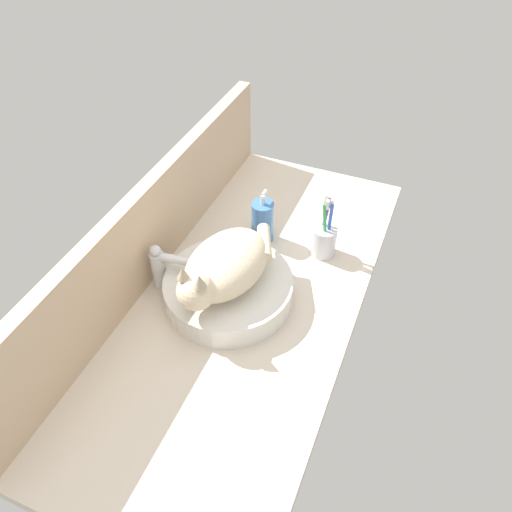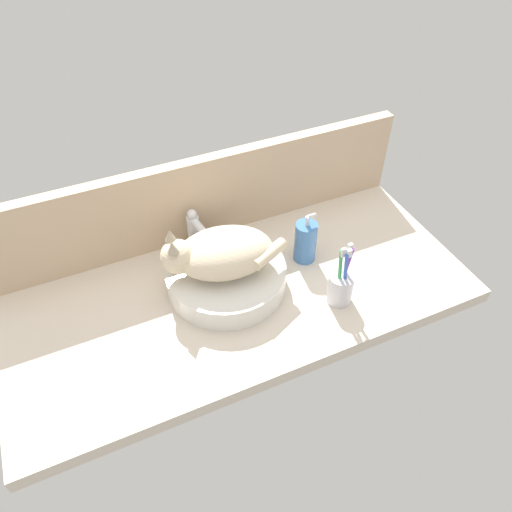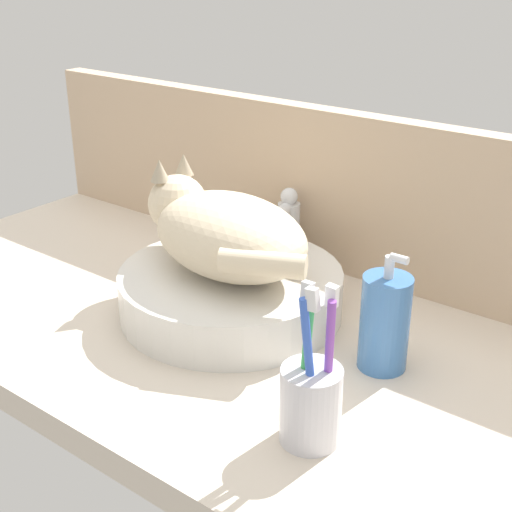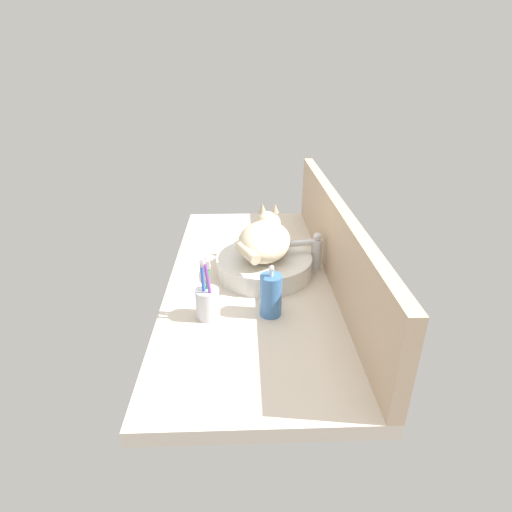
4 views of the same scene
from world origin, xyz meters
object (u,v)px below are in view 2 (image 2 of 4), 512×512
Objects in this scene: soap_dispenser at (305,242)px; faucet at (195,230)px; sink_basin at (226,276)px; toothbrush_cup at (341,286)px; cat at (220,253)px.

faucet is at bearing 148.58° from soap_dispenser.
sink_basin is 17.46cm from faucet.
sink_basin is at bearing 145.72° from toothbrush_cup.
cat is at bearing 146.89° from toothbrush_cup.
faucet is 31.11cm from soap_dispenser.
faucet is 0.73× the size of toothbrush_cup.
faucet is (-2.47, 16.81, 4.04)cm from sink_basin.
faucet is 0.87× the size of soap_dispenser.
faucet is at bearing 98.35° from sink_basin.
toothbrush_cup reaches higher than soap_dispenser.
soap_dispenser reaches higher than faucet.
cat is at bearing -86.20° from faucet.
faucet is at bearing 93.80° from cat.
soap_dispenser is at bearing 1.43° from sink_basin.
toothbrush_cup is (24.90, -16.97, 1.76)cm from sink_basin.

